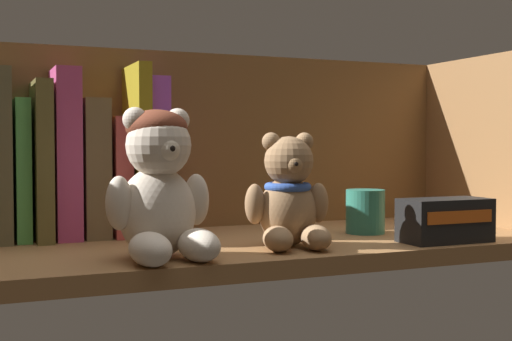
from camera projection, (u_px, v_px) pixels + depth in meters
The scene contains 14 objects.
shelf_board at pixel (236, 249), 81.64cm from camera, with size 77.10×28.93×2.00cm, color olive.
shelf_back_panel at pixel (197, 148), 95.03cm from camera, with size 79.50×1.20×26.29cm, color brown.
shelf_side_panel_right at pixel (494, 147), 96.50cm from camera, with size 1.60×31.33×26.29cm, color olive.
book_4 at pixel (21, 170), 82.53cm from camera, with size 1.72×9.76×17.01cm, color #59BA57.
book_5 at pixel (40, 161), 83.36cm from camera, with size 1.96×12.86×19.17cm, color brown.
book_6 at pixel (64, 154), 84.44cm from camera, with size 2.98×10.76×20.80cm, color #B03E75.
book_7 at pixel (92, 168), 85.84cm from camera, with size 3.08×10.20×17.19cm, color brown.
book_8 at pixel (116, 176), 87.06cm from camera, with size 2.16×11.11×15.01cm, color #BF4747.
book_9 at pixel (134, 151), 87.82cm from camera, with size 1.64×13.45×21.58cm, color olive.
book_10 at pixel (152, 156), 88.79cm from camera, with size 2.41×10.11×20.11cm, color #A24ACB.
teddy_bear_larger at pixel (160, 187), 68.75cm from camera, with size 11.35×11.71×15.35cm.
teddy_bear_smaller at pixel (289, 198), 76.72cm from camera, with size 9.61×9.98×12.96cm.
pillar_candle at pixel (364, 211), 88.89cm from camera, with size 5.06×5.06×5.70cm, color #2D7A66.
small_product_box at pixel (445, 220), 80.69cm from camera, with size 10.71×5.38×5.18cm.
Camera 1 is at (-29.45, -75.72, 13.68)cm, focal length 47.73 mm.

